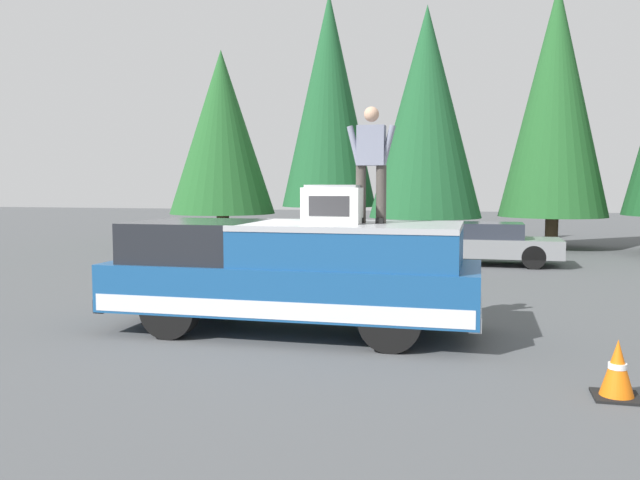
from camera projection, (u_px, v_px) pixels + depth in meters
ground_plane at (246, 328)px, 10.06m from camera, size 90.00×90.00×0.00m
pickup_truck at (293, 274)px, 9.80m from camera, size 2.01×5.54×1.65m
compressor_unit at (334, 204)px, 9.53m from camera, size 0.65×0.84×0.56m
person_on_truck_bed at (371, 161)px, 9.51m from camera, size 0.29×0.72×1.69m
parked_car_grey at (484, 244)px, 18.01m from camera, size 1.64×4.10×1.16m
traffic_cone at (617, 371)px, 6.76m from camera, size 0.47×0.47×0.62m
conifer_left at (555, 101)px, 22.19m from camera, size 3.64×3.64×9.00m
conifer_center_left at (426, 113)px, 22.24m from camera, size 3.83×3.83×8.25m
conifer_center_right at (329, 101)px, 24.39m from camera, size 3.54×3.54×9.30m
conifer_right at (222, 133)px, 25.27m from camera, size 4.09×4.09×7.36m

